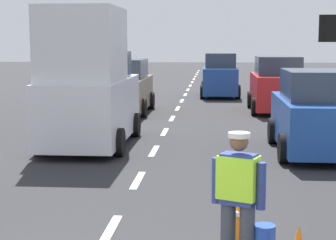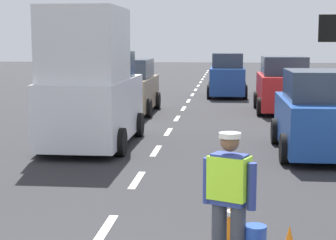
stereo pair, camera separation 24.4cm
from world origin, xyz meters
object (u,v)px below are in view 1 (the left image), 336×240
object	(u,v)px
car_oncoming_second	(126,88)
car_parked_curbside	(318,115)
delivery_truck	(89,85)
car_outgoing_far	(220,76)
traffic_cone_near	(240,216)
road_worker	(240,195)
car_parked_far	(277,86)

from	to	relation	value
car_oncoming_second	car_parked_curbside	xyz separation A→B (m)	(5.88, -7.46, -0.00)
delivery_truck	car_outgoing_far	world-z (taller)	delivery_truck
traffic_cone_near	car_outgoing_far	world-z (taller)	car_outgoing_far
car_outgoing_far	car_parked_curbside	world-z (taller)	car_outgoing_far
car_oncoming_second	car_parked_curbside	size ratio (longest dim) A/B	1.05
delivery_truck	car_oncoming_second	bearing A→B (deg)	91.30
traffic_cone_near	car_oncoming_second	world-z (taller)	car_oncoming_second
road_worker	car_parked_curbside	size ratio (longest dim) A/B	0.42
road_worker	delivery_truck	size ratio (longest dim) A/B	0.36
delivery_truck	car_parked_far	xyz separation A→B (m)	(5.63, 7.80, -0.61)
car_outgoing_far	traffic_cone_near	bearing A→B (deg)	-89.76
car_parked_far	car_oncoming_second	bearing A→B (deg)	-172.52
delivery_truck	car_outgoing_far	size ratio (longest dim) A/B	1.14
delivery_truck	car_parked_curbside	distance (m)	5.78
car_outgoing_far	car_parked_far	size ratio (longest dim) A/B	1.00
car_parked_far	car_parked_curbside	world-z (taller)	car_parked_far
road_worker	car_outgoing_far	bearing A→B (deg)	90.09
car_outgoing_far	car_oncoming_second	size ratio (longest dim) A/B	0.95
traffic_cone_near	car_outgoing_far	xyz separation A→B (m)	(-0.09, 20.49, 0.66)
car_outgoing_far	car_parked_far	world-z (taller)	same
traffic_cone_near	delivery_truck	xyz separation A→B (m)	(-3.58, 6.72, 1.28)
traffic_cone_near	car_outgoing_far	distance (m)	20.51
car_outgoing_far	car_oncoming_second	xyz separation A→B (m)	(-3.66, -6.74, -0.05)
car_parked_far	road_worker	bearing A→B (deg)	-97.67
traffic_cone_near	car_parked_curbside	xyz separation A→B (m)	(2.14, 6.30, 0.61)
car_parked_curbside	road_worker	bearing A→B (deg)	-106.58
car_oncoming_second	car_parked_curbside	distance (m)	9.50
traffic_cone_near	car_parked_curbside	world-z (taller)	car_parked_curbside
car_parked_far	traffic_cone_near	bearing A→B (deg)	-98.02
road_worker	traffic_cone_near	world-z (taller)	road_worker
car_parked_curbside	delivery_truck	bearing A→B (deg)	175.82
car_oncoming_second	car_parked_curbside	world-z (taller)	car_oncoming_second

